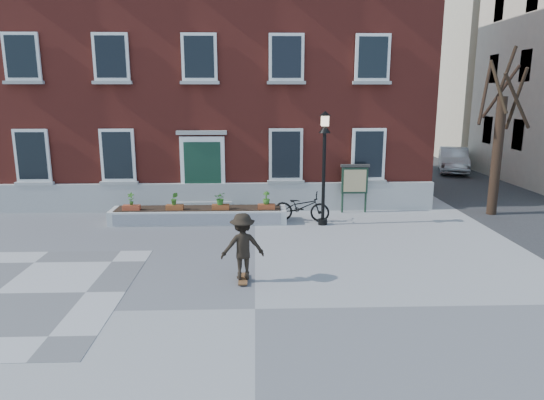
{
  "coord_description": "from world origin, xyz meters",
  "views": [
    {
      "loc": [
        0.03,
        -9.61,
        4.51
      ],
      "look_at": [
        0.5,
        4.0,
        1.5
      ],
      "focal_mm": 32.0,
      "sensor_mm": 36.0,
      "label": 1
    }
  ],
  "objects_px": {
    "parked_car": "(453,160)",
    "skateboarder": "(243,246)",
    "bicycle": "(301,207)",
    "lamp_post": "(324,152)",
    "notice_board": "(355,180)"
  },
  "relations": [
    {
      "from": "parked_car",
      "to": "skateboarder",
      "type": "height_order",
      "value": "skateboarder"
    },
    {
      "from": "bicycle",
      "to": "skateboarder",
      "type": "distance_m",
      "value": 5.99
    },
    {
      "from": "lamp_post",
      "to": "skateboarder",
      "type": "height_order",
      "value": "lamp_post"
    },
    {
      "from": "bicycle",
      "to": "lamp_post",
      "type": "distance_m",
      "value": 2.19
    },
    {
      "from": "parked_car",
      "to": "lamp_post",
      "type": "distance_m",
      "value": 14.63
    },
    {
      "from": "bicycle",
      "to": "skateboarder",
      "type": "bearing_deg",
      "value": 170.34
    },
    {
      "from": "bicycle",
      "to": "parked_car",
      "type": "bearing_deg",
      "value": -33.11
    },
    {
      "from": "lamp_post",
      "to": "skateboarder",
      "type": "distance_m",
      "value": 6.03
    },
    {
      "from": "bicycle",
      "to": "lamp_post",
      "type": "relative_size",
      "value": 0.51
    },
    {
      "from": "skateboarder",
      "to": "bicycle",
      "type": "bearing_deg",
      "value": 70.86
    },
    {
      "from": "notice_board",
      "to": "skateboarder",
      "type": "distance_m",
      "value": 8.02
    },
    {
      "from": "notice_board",
      "to": "parked_car",
      "type": "bearing_deg",
      "value": 50.93
    },
    {
      "from": "bicycle",
      "to": "skateboarder",
      "type": "xyz_separation_m",
      "value": [
        -1.96,
        -5.65,
        0.36
      ]
    },
    {
      "from": "parked_car",
      "to": "lamp_post",
      "type": "relative_size",
      "value": 1.1
    },
    {
      "from": "lamp_post",
      "to": "skateboarder",
      "type": "relative_size",
      "value": 2.29
    }
  ]
}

